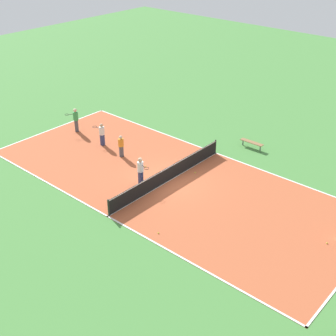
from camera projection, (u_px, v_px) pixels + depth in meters
The scene contains 12 objects.
ground_plane at pixel (168, 181), 27.64m from camera, with size 80.00×80.00×0.00m, color #47843D.
court_surface at pixel (168, 181), 27.64m from camera, with size 9.72×22.63×0.02m.
tennis_net at pixel (168, 174), 27.39m from camera, with size 9.52×0.10×0.98m.
bench at pixel (252, 143), 31.31m from camera, with size 0.36×1.65×0.45m.
player_far_white at pixel (102, 133), 31.42m from camera, with size 0.47×0.97×1.57m.
player_near_white at pixel (141, 169), 26.80m from camera, with size 0.50×0.98×1.75m.
player_far_green at pixel (76, 118), 33.29m from camera, with size 0.93×0.85×1.76m.
player_center_orange at pixel (121, 145), 29.98m from camera, with size 0.49×0.49×1.47m.
tennis_ball_left_sideline at pixel (327, 243), 22.45m from camera, with size 0.07×0.07×0.07m, color #CCE033.
tennis_ball_near_net at pixel (195, 173), 28.43m from camera, with size 0.07×0.07×0.07m, color #CCE033.
tennis_ball_midcourt at pixel (158, 233), 23.15m from camera, with size 0.07×0.07×0.07m, color #CCE033.
tennis_ball_far_baseline at pixel (146, 167), 29.10m from camera, with size 0.07×0.07×0.07m, color #CCE033.
Camera 1 is at (17.93, 15.62, 14.13)m, focal length 50.00 mm.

